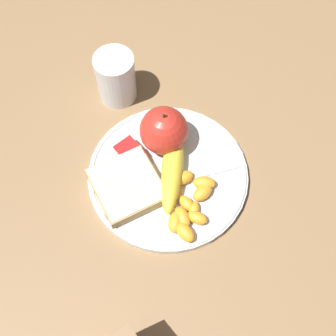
# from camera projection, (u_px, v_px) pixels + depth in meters

# --- Properties ---
(ground_plane) EXTENTS (3.00, 3.00, 0.00)m
(ground_plane) POSITION_uv_depth(u_px,v_px,m) (168.00, 177.00, 0.73)
(ground_plane) COLOR olive
(plate) EXTENTS (0.25, 0.25, 0.01)m
(plate) POSITION_uv_depth(u_px,v_px,m) (168.00, 175.00, 0.72)
(plate) COLOR silver
(plate) RESTS_ON ground_plane
(juice_glass) EXTENTS (0.07, 0.07, 0.09)m
(juice_glass) POSITION_uv_depth(u_px,v_px,m) (116.00, 78.00, 0.76)
(juice_glass) COLOR silver
(juice_glass) RESTS_ON ground_plane
(apple) EXTENTS (0.07, 0.07, 0.08)m
(apple) POSITION_uv_depth(u_px,v_px,m) (164.00, 131.00, 0.71)
(apple) COLOR red
(apple) RESTS_ON plate
(banana) EXTENTS (0.13, 0.14, 0.03)m
(banana) POSITION_uv_depth(u_px,v_px,m) (171.00, 163.00, 0.71)
(banana) COLOR yellow
(banana) RESTS_ON plate
(bread_slice) EXTENTS (0.12, 0.11, 0.02)m
(bread_slice) POSITION_uv_depth(u_px,v_px,m) (127.00, 186.00, 0.69)
(bread_slice) COLOR tan
(bread_slice) RESTS_ON plate
(fork) EXTENTS (0.09, 0.16, 0.00)m
(fork) POSITION_uv_depth(u_px,v_px,m) (175.00, 181.00, 0.71)
(fork) COLOR silver
(fork) RESTS_ON plate
(jam_packet) EXTENTS (0.04, 0.03, 0.02)m
(jam_packet) POSITION_uv_depth(u_px,v_px,m) (130.00, 153.00, 0.72)
(jam_packet) COLOR silver
(jam_packet) RESTS_ON plate
(orange_segment_0) EXTENTS (0.03, 0.03, 0.02)m
(orange_segment_0) POSITION_uv_depth(u_px,v_px,m) (174.00, 194.00, 0.69)
(orange_segment_0) COLOR #F9A32D
(orange_segment_0) RESTS_ON plate
(orange_segment_1) EXTENTS (0.02, 0.03, 0.02)m
(orange_segment_1) POSITION_uv_depth(u_px,v_px,m) (203.00, 193.00, 0.69)
(orange_segment_1) COLOR #F9A32D
(orange_segment_1) RESTS_ON plate
(orange_segment_2) EXTENTS (0.04, 0.04, 0.02)m
(orange_segment_2) POSITION_uv_depth(u_px,v_px,m) (204.00, 183.00, 0.70)
(orange_segment_2) COLOR #F9A32D
(orange_segment_2) RESTS_ON plate
(orange_segment_3) EXTENTS (0.04, 0.03, 0.02)m
(orange_segment_3) POSITION_uv_depth(u_px,v_px,m) (197.00, 218.00, 0.67)
(orange_segment_3) COLOR #F9A32D
(orange_segment_3) RESTS_ON plate
(orange_segment_4) EXTENTS (0.03, 0.02, 0.02)m
(orange_segment_4) POSITION_uv_depth(u_px,v_px,m) (187.00, 203.00, 0.68)
(orange_segment_4) COLOR #F9A32D
(orange_segment_4) RESTS_ON plate
(orange_segment_5) EXTENTS (0.04, 0.04, 0.02)m
(orange_segment_5) POSITION_uv_depth(u_px,v_px,m) (175.00, 222.00, 0.67)
(orange_segment_5) COLOR #F9A32D
(orange_segment_5) RESTS_ON plate
(orange_segment_6) EXTENTS (0.03, 0.03, 0.01)m
(orange_segment_6) POSITION_uv_depth(u_px,v_px,m) (194.00, 209.00, 0.68)
(orange_segment_6) COLOR #F9A32D
(orange_segment_6) RESTS_ON plate
(orange_segment_7) EXTENTS (0.04, 0.02, 0.02)m
(orange_segment_7) POSITION_uv_depth(u_px,v_px,m) (185.00, 232.00, 0.66)
(orange_segment_7) COLOR #F9A32D
(orange_segment_7) RESTS_ON plate
(orange_segment_8) EXTENTS (0.03, 0.04, 0.02)m
(orange_segment_8) POSITION_uv_depth(u_px,v_px,m) (183.00, 178.00, 0.70)
(orange_segment_8) COLOR #F9A32D
(orange_segment_8) RESTS_ON plate
(orange_segment_9) EXTENTS (0.04, 0.03, 0.02)m
(orange_segment_9) POSITION_uv_depth(u_px,v_px,m) (182.00, 217.00, 0.67)
(orange_segment_9) COLOR #F9A32D
(orange_segment_9) RESTS_ON plate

